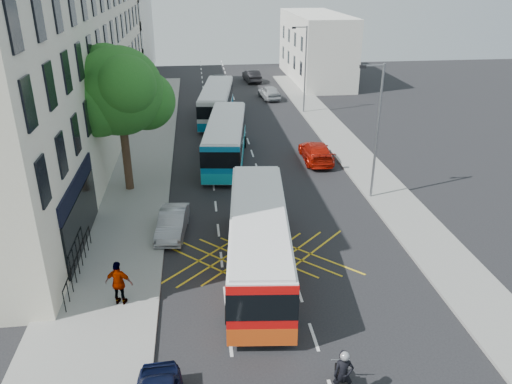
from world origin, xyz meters
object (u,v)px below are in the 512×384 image
object	(u,v)px
lamp_near	(376,126)
distant_car_silver	(269,92)
bus_far	(217,102)
motorbike	(343,377)
red_hatchback	(316,152)
distant_car_dark	(252,76)
bus_mid	(226,140)
street_tree	(119,92)
lamp_far	(304,65)
parked_car_silver	(173,223)
pedestrian_far	(119,283)
bus_near	(259,240)
distant_car_grey	(220,80)

from	to	relation	value
lamp_near	distant_car_silver	bearing A→B (deg)	95.18
lamp_near	bus_far	distance (m)	20.93
motorbike	lamp_near	bearing A→B (deg)	75.02
bus_far	red_hatchback	xyz separation A→B (m)	(6.63, -12.12, -0.88)
red_hatchback	bus_far	bearing A→B (deg)	-59.75
distant_car_dark	bus_mid	bearing A→B (deg)	73.45
street_tree	distant_car_dark	xyz separation A→B (m)	(11.44, 32.44, -5.55)
distant_car_silver	bus_mid	bearing A→B (deg)	64.75
lamp_far	bus_far	size ratio (longest dim) A/B	0.73
distant_car_dark	bus_far	bearing A→B (deg)	66.42
lamp_near	parked_car_silver	world-z (taller)	lamp_near
bus_mid	parked_car_silver	bearing A→B (deg)	-100.75
bus_far	parked_car_silver	world-z (taller)	bus_far
parked_car_silver	distant_car_dark	world-z (taller)	distant_car_dark
street_tree	bus_mid	distance (m)	9.26
motorbike	pedestrian_far	size ratio (longest dim) A/B	1.11
distant_car_dark	lamp_near	bearing A→B (deg)	88.94
bus_near	distant_car_grey	distance (m)	40.87
street_tree	bus_mid	xyz separation A→B (m)	(6.44, 4.72, -4.68)
bus_mid	distant_car_silver	world-z (taller)	bus_mid
distant_car_grey	red_hatchback	bearing A→B (deg)	-83.48
bus_near	motorbike	xyz separation A→B (m)	(1.75, -7.83, -0.73)
lamp_far	distant_car_dark	size ratio (longest dim) A/B	1.77
lamp_near	red_hatchback	xyz separation A→B (m)	(-1.75, 6.83, -3.91)
bus_mid	distant_car_grey	size ratio (longest dim) A/B	2.47
lamp_far	red_hatchback	world-z (taller)	lamp_far
bus_near	parked_car_silver	world-z (taller)	bus_near
street_tree	bus_mid	bearing A→B (deg)	36.25
lamp_near	distant_car_dark	size ratio (longest dim) A/B	1.77
street_tree	red_hatchback	world-z (taller)	street_tree
parked_car_silver	distant_car_silver	xyz separation A→B (m)	(9.41, 29.35, 0.09)
motorbike	distant_car_silver	world-z (taller)	motorbike
street_tree	motorbike	distance (m)	20.71
distant_car_silver	distant_car_dark	xyz separation A→B (m)	(-0.88, 9.16, 0.01)
parked_car_silver	pedestrian_far	bearing A→B (deg)	-101.18
motorbike	parked_car_silver	distance (m)	13.27
lamp_near	motorbike	world-z (taller)	lamp_near
lamp_far	parked_car_silver	world-z (taller)	lamp_far
bus_mid	distant_car_silver	size ratio (longest dim) A/B	2.59
pedestrian_far	bus_near	bearing A→B (deg)	-147.14
motorbike	distant_car_grey	bearing A→B (deg)	98.33
bus_far	distant_car_dark	bearing A→B (deg)	80.14
lamp_far	motorbike	bearing A→B (deg)	-99.70
distant_car_dark	pedestrian_far	xyz separation A→B (m)	(-10.46, -44.56, 0.39)
motorbike	lamp_far	bearing A→B (deg)	87.05
bus_mid	pedestrian_far	distance (m)	17.71
lamp_far	lamp_near	bearing A→B (deg)	-90.00
parked_car_silver	distant_car_silver	bearing A→B (deg)	78.76
distant_car_silver	distant_car_dark	size ratio (longest dim) A/B	0.95
motorbike	parked_car_silver	bearing A→B (deg)	122.71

